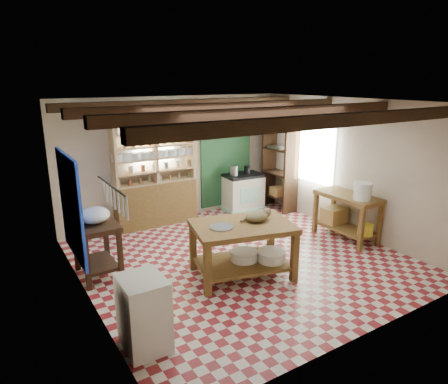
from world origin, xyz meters
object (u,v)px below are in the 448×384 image
work_table (242,250)px  right_counter (346,217)px  stove (243,192)px  prep_table (97,249)px  white_cabinet (144,313)px  cat (257,216)px

work_table → right_counter: 2.50m
stove → prep_table: prep_table is taller
right_counter → work_table: bearing=-176.3°
work_table → stove: size_ratio=1.71×
white_cabinet → right_counter: (4.40, 1.01, 0.01)m
right_counter → prep_table: bearing=167.0°
work_table → right_counter: size_ratio=1.22×
stove → cat: size_ratio=2.32×
right_counter → cat: (-2.24, -0.19, 0.49)m
prep_table → stove: bearing=22.1°
prep_table → cat: cat is taller
cat → white_cabinet: bearing=-155.1°
work_table → stove: bearing=69.1°
white_cabinet → cat: cat is taller
work_table → white_cabinet: (-1.90, -0.84, 0.01)m
stove → cat: (-1.58, -2.65, 0.50)m
right_counter → cat: size_ratio=3.25×
stove → white_cabinet: 5.10m
white_cabinet → cat: bearing=21.7°
work_table → cat: size_ratio=3.96×
prep_table → white_cabinet: bearing=-90.2°
stove → right_counter: (0.66, -2.46, 0.01)m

